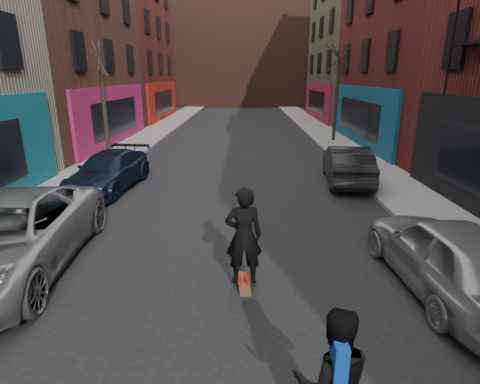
{
  "coord_description": "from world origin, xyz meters",
  "views": [
    {
      "loc": [
        0.5,
        -0.08,
        4.1
      ],
      "look_at": [
        0.39,
        7.94,
        1.6
      ],
      "focal_mm": 28.0,
      "sensor_mm": 36.0,
      "label": 1
    }
  ],
  "objects_px": {
    "skateboarder": "(244,236)",
    "parked_left_end": "(109,171)",
    "parked_right_end": "(347,164)",
    "skateboard": "(244,283)",
    "tree_left_far": "(103,92)",
    "tree_right_far": "(337,85)",
    "pedestrian": "(332,382)",
    "parked_left_far": "(6,236)",
    "parked_right_far": "(449,255)"
  },
  "relations": [
    {
      "from": "parked_right_far",
      "to": "parked_left_far",
      "type": "bearing_deg",
      "value": -7.05
    },
    {
      "from": "parked_left_far",
      "to": "parked_left_end",
      "type": "xyz_separation_m",
      "value": [
        0.0,
        6.29,
        -0.14
      ]
    },
    {
      "from": "parked_right_end",
      "to": "skateboard",
      "type": "bearing_deg",
      "value": 69.04
    },
    {
      "from": "parked_right_far",
      "to": "parked_right_end",
      "type": "xyz_separation_m",
      "value": [
        0.08,
        7.92,
        -0.03
      ]
    },
    {
      "from": "tree_right_far",
      "to": "parked_right_far",
      "type": "bearing_deg",
      "value": -95.6
    },
    {
      "from": "tree_right_far",
      "to": "skateboard",
      "type": "bearing_deg",
      "value": -108.23
    },
    {
      "from": "tree_right_far",
      "to": "parked_left_far",
      "type": "relative_size",
      "value": 1.15
    },
    {
      "from": "tree_right_far",
      "to": "parked_left_far",
      "type": "distance_m",
      "value": 20.16
    },
    {
      "from": "tree_left_far",
      "to": "parked_right_far",
      "type": "relative_size",
      "value": 1.45
    },
    {
      "from": "tree_left_far",
      "to": "parked_left_end",
      "type": "xyz_separation_m",
      "value": [
        1.6,
        -4.52,
        -2.7
      ]
    },
    {
      "from": "tree_left_far",
      "to": "parked_left_end",
      "type": "distance_m",
      "value": 5.5
    },
    {
      "from": "parked_left_far",
      "to": "pedestrian",
      "type": "height_order",
      "value": "pedestrian"
    },
    {
      "from": "parked_left_far",
      "to": "parked_right_far",
      "type": "distance_m",
      "value": 9.11
    },
    {
      "from": "parked_right_far",
      "to": "skateboarder",
      "type": "relative_size",
      "value": 2.24
    },
    {
      "from": "parked_left_far",
      "to": "parked_right_far",
      "type": "height_order",
      "value": "parked_left_far"
    },
    {
      "from": "tree_right_far",
      "to": "pedestrian",
      "type": "relative_size",
      "value": 3.76
    },
    {
      "from": "parked_right_end",
      "to": "tree_left_far",
      "type": "bearing_deg",
      "value": -11.56
    },
    {
      "from": "tree_right_far",
      "to": "skateboard",
      "type": "distance_m",
      "value": 18.6
    },
    {
      "from": "tree_left_far",
      "to": "tree_right_far",
      "type": "xyz_separation_m",
      "value": [
        12.4,
        6.0,
        0.15
      ]
    },
    {
      "from": "pedestrian",
      "to": "parked_left_far",
      "type": "bearing_deg",
      "value": -31.17
    },
    {
      "from": "tree_right_far",
      "to": "parked_right_far",
      "type": "distance_m",
      "value": 17.75
    },
    {
      "from": "tree_left_far",
      "to": "parked_right_end",
      "type": "distance_m",
      "value": 11.63
    },
    {
      "from": "tree_right_far",
      "to": "parked_left_end",
      "type": "distance_m",
      "value": 15.34
    },
    {
      "from": "skateboard",
      "to": "parked_right_end",
      "type": "bearing_deg",
      "value": 56.96
    },
    {
      "from": "parked_left_end",
      "to": "parked_right_far",
      "type": "xyz_separation_m",
      "value": [
        9.09,
        -6.93,
        0.09
      ]
    },
    {
      "from": "parked_right_end",
      "to": "skateboard",
      "type": "xyz_separation_m",
      "value": [
        -4.08,
        -7.83,
        -0.68
      ]
    },
    {
      "from": "tree_right_far",
      "to": "pedestrian",
      "type": "xyz_separation_m",
      "value": [
        -4.74,
        -20.8,
        -2.62
      ]
    },
    {
      "from": "tree_right_far",
      "to": "parked_right_end",
      "type": "bearing_deg",
      "value": -99.74
    },
    {
      "from": "parked_left_end",
      "to": "tree_left_far",
      "type": "bearing_deg",
      "value": 115.23
    },
    {
      "from": "skateboard",
      "to": "skateboarder",
      "type": "relative_size",
      "value": 0.4
    },
    {
      "from": "skateboard",
      "to": "skateboarder",
      "type": "distance_m",
      "value": 1.05
    },
    {
      "from": "parked_right_end",
      "to": "skateboarder",
      "type": "distance_m",
      "value": 8.84
    },
    {
      "from": "tree_left_far",
      "to": "parked_left_far",
      "type": "xyz_separation_m",
      "value": [
        1.6,
        -10.81,
        -2.56
      ]
    },
    {
      "from": "parked_right_end",
      "to": "skateboard",
      "type": "distance_m",
      "value": 8.86
    },
    {
      "from": "tree_right_far",
      "to": "pedestrian",
      "type": "distance_m",
      "value": 21.49
    },
    {
      "from": "tree_right_far",
      "to": "skateboarder",
      "type": "bearing_deg",
      "value": -108.23
    },
    {
      "from": "parked_right_far",
      "to": "tree_left_far",
      "type": "bearing_deg",
      "value": -49.98
    },
    {
      "from": "parked_right_far",
      "to": "skateboarder",
      "type": "distance_m",
      "value": 4.02
    },
    {
      "from": "tree_right_far",
      "to": "parked_right_end",
      "type": "xyz_separation_m",
      "value": [
        -1.63,
        -9.53,
        -2.8
      ]
    },
    {
      "from": "tree_left_far",
      "to": "parked_left_far",
      "type": "relative_size",
      "value": 1.1
    },
    {
      "from": "tree_right_far",
      "to": "parked_left_end",
      "type": "relative_size",
      "value": 1.46
    },
    {
      "from": "parked_right_far",
      "to": "skateboard",
      "type": "distance_m",
      "value": 4.07
    },
    {
      "from": "pedestrian",
      "to": "skateboard",
      "type": "bearing_deg",
      "value": -71.9
    },
    {
      "from": "skateboarder",
      "to": "parked_left_end",
      "type": "bearing_deg",
      "value": -58.9
    },
    {
      "from": "tree_left_far",
      "to": "parked_left_far",
      "type": "height_order",
      "value": "tree_left_far"
    },
    {
      "from": "skateboarder",
      "to": "skateboard",
      "type": "bearing_deg",
      "value": 180.0
    },
    {
      "from": "tree_left_far",
      "to": "parked_left_end",
      "type": "bearing_deg",
      "value": -70.5
    },
    {
      "from": "parked_left_far",
      "to": "parked_right_far",
      "type": "relative_size",
      "value": 1.31
    },
    {
      "from": "parked_right_end",
      "to": "skateboard",
      "type": "relative_size",
      "value": 5.56
    },
    {
      "from": "parked_right_far",
      "to": "pedestrian",
      "type": "distance_m",
      "value": 4.52
    }
  ]
}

